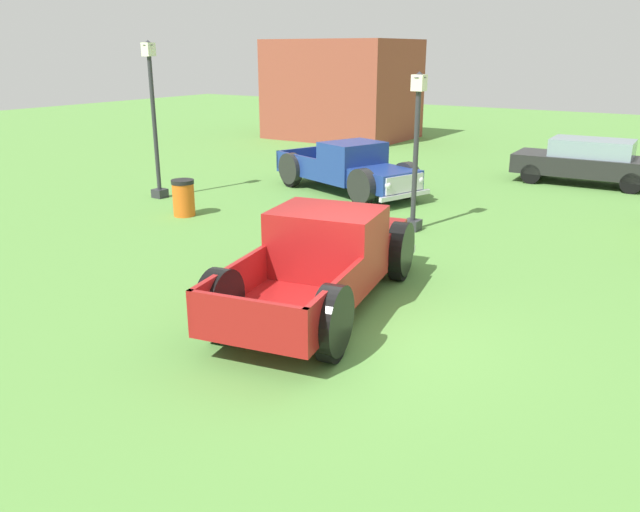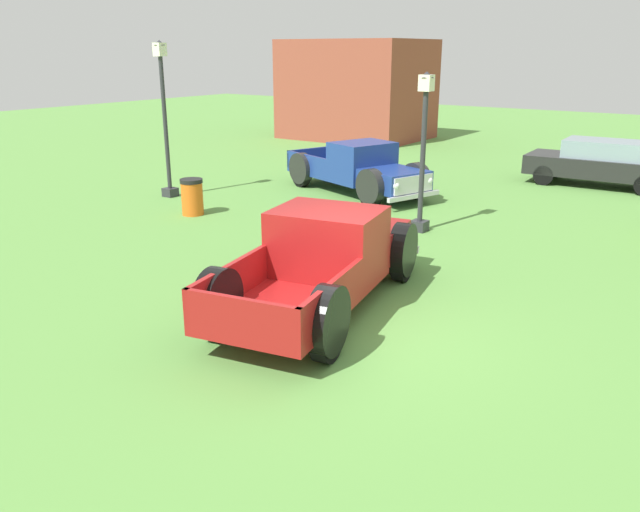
% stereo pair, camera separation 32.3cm
% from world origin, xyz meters
% --- Properties ---
extents(ground_plane, '(80.00, 80.00, 0.00)m').
position_xyz_m(ground_plane, '(0.00, 0.00, 0.00)').
color(ground_plane, '#5B9342').
extents(pickup_truck_foreground, '(2.92, 5.55, 1.62)m').
position_xyz_m(pickup_truck_foreground, '(-1.07, 0.94, 0.77)').
color(pickup_truck_foreground, maroon).
rests_on(pickup_truck_foreground, ground_plane).
extents(pickup_truck_behind_right, '(5.39, 3.39, 1.55)m').
position_xyz_m(pickup_truck_behind_right, '(-4.96, 8.45, 0.74)').
color(pickup_truck_behind_right, navy).
rests_on(pickup_truck_behind_right, ground_plane).
extents(sedan_distant_a, '(4.41, 1.94, 1.45)m').
position_xyz_m(sedan_distant_a, '(0.53, 13.84, 0.76)').
color(sedan_distant_a, black).
rests_on(sedan_distant_a, ground_plane).
extents(lamp_post_near, '(0.36, 0.36, 3.68)m').
position_xyz_m(lamp_post_near, '(-1.76, 5.80, 1.93)').
color(lamp_post_near, '#2D2D33').
rests_on(lamp_post_near, ground_plane).
extents(lamp_post_far, '(0.36, 0.36, 4.39)m').
position_xyz_m(lamp_post_far, '(-9.50, 4.97, 2.30)').
color(lamp_post_far, '#2D2D33').
rests_on(lamp_post_far, ground_plane).
extents(trash_can, '(0.59, 0.59, 0.95)m').
position_xyz_m(trash_can, '(-7.35, 3.80, 0.48)').
color(trash_can, orange).
rests_on(trash_can, ground_plane).
extents(brick_pavilion, '(6.40, 4.91, 4.60)m').
position_xyz_m(brick_pavilion, '(-11.99, 19.35, 2.30)').
color(brick_pavilion, brown).
rests_on(brick_pavilion, ground_plane).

